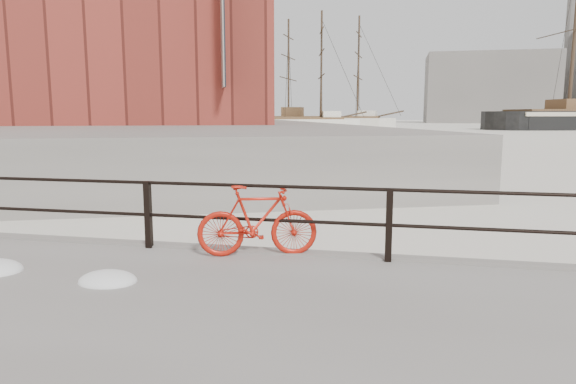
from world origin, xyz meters
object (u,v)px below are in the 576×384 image
at_px(workboat_near, 94,143).
at_px(schooner_left, 285,130).
at_px(bicycle, 257,221).
at_px(workboat_far, 171,136).
at_px(schooner_mid, 322,128).

bearing_deg(workboat_near, schooner_left, 52.62).
bearing_deg(workboat_near, bicycle, -80.86).
distance_m(schooner_left, workboat_far, 25.70).
bearing_deg(workboat_near, workboat_far, 63.01).
xyz_separation_m(schooner_mid, workboat_far, (-11.63, -34.53, 0.00)).
bearing_deg(schooner_mid, bicycle, -79.83).
relative_size(workboat_near, workboat_far, 1.17).
height_order(schooner_mid, workboat_far, schooner_mid).
height_order(bicycle, schooner_mid, schooner_mid).
distance_m(schooner_mid, workboat_far, 36.44).
relative_size(schooner_left, workboat_far, 2.17).
xyz_separation_m(bicycle, schooner_left, (-14.78, 69.86, -0.85)).
bearing_deg(schooner_left, workboat_near, -113.59).
xyz_separation_m(bicycle, schooner_mid, (-10.47, 79.76, -0.85)).
height_order(schooner_mid, schooner_left, schooner_mid).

